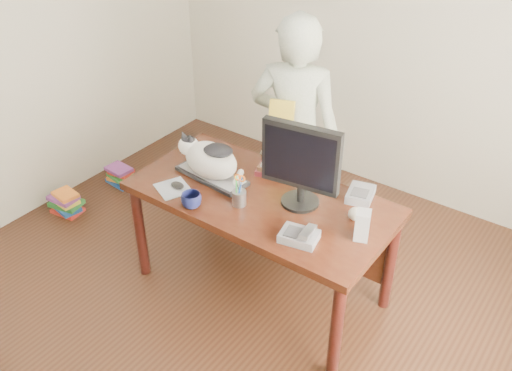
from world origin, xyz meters
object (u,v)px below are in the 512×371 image
object	(u,v)px
pen_cup	(239,196)
calculator	(360,194)
speaker	(362,225)
book_pile_a	(66,203)
mouse	(178,185)
baseball	(355,214)
book_stack	(274,168)
desk	(268,209)
monitor	(301,161)
coffee_mug	(191,200)
book_pile_b	(121,175)
keyboard	(212,175)
person	(295,135)
cat	(209,158)
phone	(300,236)

from	to	relation	value
pen_cup	calculator	world-z (taller)	pen_cup
speaker	book_pile_a	distance (m)	2.54
mouse	baseball	distance (m)	1.09
pen_cup	baseball	size ratio (longest dim) A/B	2.71
mouse	baseball	size ratio (longest dim) A/B	1.39
baseball	book_stack	size ratio (longest dim) A/B	0.31
speaker	book_pile_a	size ratio (longest dim) A/B	0.64
desk	mouse	xyz separation A→B (m)	(-0.46, -0.31, 0.17)
monitor	mouse	world-z (taller)	monitor
coffee_mug	baseball	distance (m)	0.94
monitor	book_stack	size ratio (longest dim) A/B	2.10
desk	calculator	world-z (taller)	calculator
monitor	book_pile_b	world-z (taller)	monitor
desk	mouse	world-z (taller)	mouse
monitor	baseball	bearing A→B (deg)	1.60
keyboard	pen_cup	world-z (taller)	pen_cup
pen_cup	person	world-z (taller)	person
keyboard	desk	bearing A→B (deg)	19.18
cat	book_stack	world-z (taller)	cat
cat	person	bearing A→B (deg)	74.74
keyboard	cat	world-z (taller)	cat
speaker	book_pile_a	xyz separation A→B (m)	(-2.42, -0.19, -0.75)
desk	book_pile_b	distance (m)	1.82
calculator	book_pile_a	bearing A→B (deg)	179.36
mouse	cat	bearing A→B (deg)	95.33
phone	person	bearing A→B (deg)	112.59
keyboard	book_pile_b	size ratio (longest dim) A/B	1.94
speaker	book_stack	xyz separation A→B (m)	(-0.75, 0.27, -0.05)
book_stack	book_pile_b	bearing A→B (deg)	160.76
cat	person	size ratio (longest dim) A/B	0.28
monitor	calculator	xyz separation A→B (m)	(0.26, 0.27, -0.27)
keyboard	book_stack	size ratio (longest dim) A/B	2.01
cat	calculator	distance (m)	0.95
cat	mouse	bearing A→B (deg)	-103.95
desk	book_pile_b	xyz separation A→B (m)	(-1.72, 0.27, -0.53)
cat	phone	size ratio (longest dim) A/B	2.13
baseball	monitor	bearing A→B (deg)	-169.77
speaker	book_pile_b	xyz separation A→B (m)	(-2.39, 0.36, -0.76)
speaker	person	xyz separation A→B (m)	(-0.83, 0.62, 0.01)
baseball	book_stack	xyz separation A→B (m)	(-0.65, 0.14, -0.00)
coffee_mug	person	size ratio (longest dim) A/B	0.07
keyboard	book_pile_b	bearing A→B (deg)	169.87
coffee_mug	phone	bearing A→B (deg)	9.22
phone	person	size ratio (longest dim) A/B	0.13
pen_cup	baseball	xyz separation A→B (m)	(0.62, 0.26, -0.02)
keyboard	baseball	distance (m)	0.95
coffee_mug	calculator	xyz separation A→B (m)	(0.75, 0.66, -0.02)
book_pile_a	phone	bearing A→B (deg)	-0.60
baseball	book_pile_b	size ratio (longest dim) A/B	0.30
baseball	book_pile_b	xyz separation A→B (m)	(-2.29, 0.23, -0.72)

